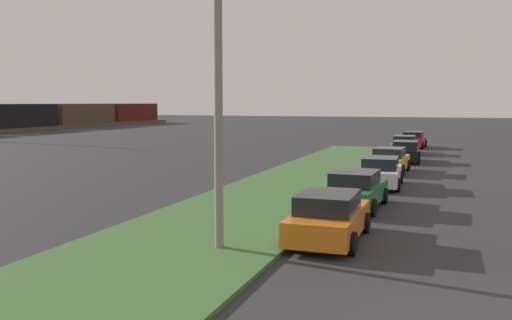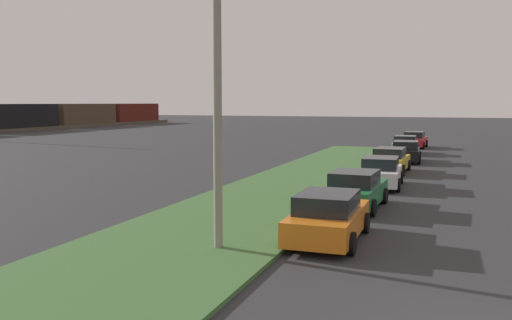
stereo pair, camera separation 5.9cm
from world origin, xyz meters
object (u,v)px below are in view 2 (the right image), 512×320
(parked_car_red, at_px, (415,140))
(parked_car_yellow, at_px, (390,160))
(parked_car_green, at_px, (355,190))
(parked_car_white, at_px, (381,172))
(parked_car_orange, at_px, (328,217))
(parked_car_silver, at_px, (405,145))
(streetlight, at_px, (230,91))
(parked_car_black, at_px, (406,152))

(parked_car_red, bearing_deg, parked_car_yellow, -177.16)
(parked_car_green, distance_m, parked_car_white, 5.81)
(parked_car_orange, distance_m, parked_car_silver, 29.24)
(parked_car_white, relative_size, parked_car_red, 0.99)
(parked_car_silver, height_order, streetlight, streetlight)
(parked_car_yellow, bearing_deg, parked_car_silver, 3.05)
(parked_car_silver, xyz_separation_m, parked_car_red, (6.48, -0.30, 0.00))
(parked_car_green, height_order, parked_car_red, same)
(parked_car_green, relative_size, parked_car_white, 1.00)
(parked_car_white, bearing_deg, parked_car_black, -3.49)
(parked_car_yellow, distance_m, parked_car_red, 18.86)
(parked_car_orange, xyz_separation_m, parked_car_silver, (29.24, 0.13, 0.00))
(parked_car_orange, bearing_deg, parked_car_yellow, -0.47)
(parked_car_green, bearing_deg, parked_car_black, 0.79)
(parked_car_green, height_order, streetlight, streetlight)
(parked_car_black, bearing_deg, parked_car_red, -1.56)
(parked_car_red, height_order, streetlight, streetlight)
(parked_car_green, bearing_deg, parked_car_yellow, 1.94)
(parked_car_silver, bearing_deg, streetlight, 175.27)
(parked_car_black, distance_m, streetlight, 25.59)
(parked_car_black, bearing_deg, parked_car_white, 176.28)
(parked_car_orange, distance_m, parked_car_red, 35.73)
(parked_car_black, bearing_deg, parked_car_orange, 176.43)
(parked_car_green, relative_size, parked_car_black, 1.00)
(parked_car_silver, distance_m, parked_car_red, 6.49)
(parked_car_black, height_order, parked_car_red, same)
(parked_car_green, xyz_separation_m, parked_car_silver, (23.94, 0.04, 0.00))
(parked_car_orange, bearing_deg, parked_car_black, -1.47)
(parked_car_green, height_order, parked_car_silver, same)
(parked_car_silver, distance_m, streetlight, 31.66)
(parked_car_green, height_order, parked_car_black, same)
(parked_car_orange, xyz_separation_m, streetlight, (-2.13, 2.24, 3.67))
(parked_car_white, xyz_separation_m, streetlight, (-13.24, 2.40, 3.67))
(parked_car_black, height_order, streetlight, streetlight)
(parked_car_silver, xyz_separation_m, streetlight, (-31.38, 2.11, 3.67))
(parked_car_orange, distance_m, parked_car_yellow, 16.87)
(parked_car_yellow, height_order, parked_car_red, same)
(parked_car_green, relative_size, parked_car_red, 0.99)
(parked_car_black, bearing_deg, parked_car_yellow, 173.71)
(parked_car_white, distance_m, parked_car_yellow, 5.76)
(parked_car_yellow, xyz_separation_m, parked_car_black, (6.19, -0.40, 0.00))
(parked_car_red, relative_size, streetlight, 0.59)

